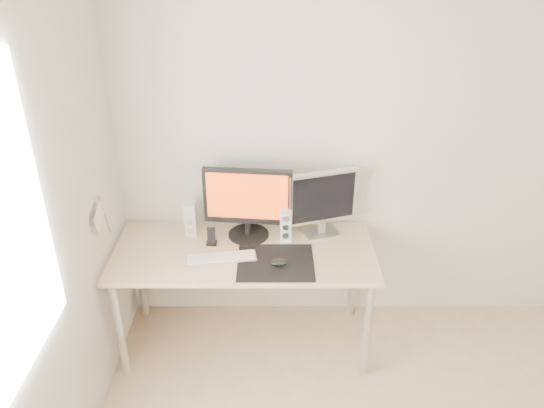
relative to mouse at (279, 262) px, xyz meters
name	(u,v)px	position (x,y,z in m)	size (l,w,h in m)	color
wall_back	(392,148)	(0.72, 0.54, 0.50)	(3.50, 3.50, 0.00)	silver
mousepad	(276,262)	(-0.02, 0.03, -0.02)	(0.45, 0.40, 0.00)	black
mouse	(279,262)	(0.00, 0.00, 0.00)	(0.10, 0.06, 0.04)	black
desk	(244,261)	(-0.21, 0.17, -0.10)	(1.60, 0.70, 0.73)	#D1B587
main_monitor	(248,201)	(-0.19, 0.33, 0.23)	(0.55, 0.29, 0.47)	black
second_monitor	(322,200)	(0.27, 0.36, 0.22)	(0.44, 0.22, 0.43)	silver
speaker_left	(191,219)	(-0.56, 0.36, 0.09)	(0.07, 0.09, 0.22)	silver
speaker_right	(286,224)	(0.04, 0.29, 0.09)	(0.07, 0.09, 0.22)	white
keyboard	(221,258)	(-0.35, 0.07, -0.01)	(0.43, 0.18, 0.02)	#B4B4B6
phone_dock	(211,239)	(-0.42, 0.24, 0.01)	(0.06, 0.06, 0.12)	black
pennant	(101,216)	(-1.00, 0.03, 0.30)	(0.01, 0.23, 0.29)	#A57F54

